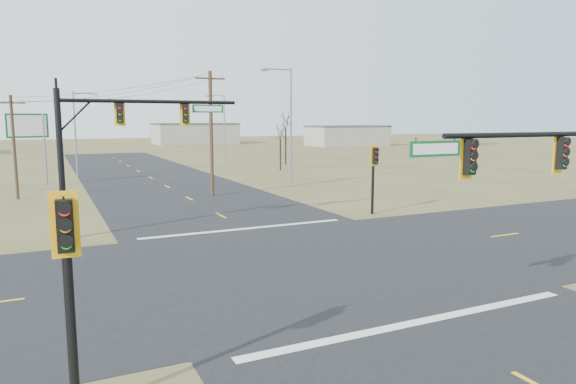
# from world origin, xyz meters

# --- Properties ---
(ground) EXTENTS (320.00, 320.00, 0.00)m
(ground) POSITION_xyz_m (0.00, 0.00, 0.00)
(ground) COLOR olive
(ground) RESTS_ON ground
(road_ew) EXTENTS (160.00, 14.00, 0.02)m
(road_ew) POSITION_xyz_m (0.00, 0.00, 0.01)
(road_ew) COLOR black
(road_ew) RESTS_ON ground
(road_ns) EXTENTS (14.00, 160.00, 0.02)m
(road_ns) POSITION_xyz_m (0.00, 0.00, 0.01)
(road_ns) COLOR black
(road_ns) RESTS_ON ground
(stop_bar_near) EXTENTS (12.00, 0.40, 0.01)m
(stop_bar_near) POSITION_xyz_m (0.00, -7.50, 0.03)
(stop_bar_near) COLOR silver
(stop_bar_near) RESTS_ON road_ns
(stop_bar_far) EXTENTS (12.00, 0.40, 0.01)m
(stop_bar_far) POSITION_xyz_m (0.00, 7.50, 0.03)
(stop_bar_far) COLOR silver
(stop_bar_far) RESTS_ON road_ns
(mast_arm_near) EXTENTS (10.33, 0.48, 6.30)m
(mast_arm_near) POSITION_xyz_m (5.23, -8.00, 4.61)
(mast_arm_near) COLOR black
(mast_arm_near) RESTS_ON ground
(mast_arm_far) EXTENTS (9.55, 0.53, 7.73)m
(mast_arm_far) POSITION_xyz_m (-6.52, 9.20, 5.55)
(mast_arm_far) COLOR black
(mast_arm_far) RESTS_ON ground
(pedestal_signal_ne) EXTENTS (0.57, 0.50, 4.56)m
(pedestal_signal_ne) POSITION_xyz_m (9.22, 8.22, 3.31)
(pedestal_signal_ne) COLOR black
(pedestal_signal_ne) RESTS_ON ground
(pedestal_signal_sw) EXTENTS (0.58, 0.51, 4.80)m
(pedestal_signal_sw) POSITION_xyz_m (-9.79, -8.45, 3.45)
(pedestal_signal_sw) COLOR black
(pedestal_signal_sw) RESTS_ON ground
(utility_pole_near) EXTENTS (2.44, 0.29, 9.98)m
(utility_pole_near) POSITION_xyz_m (2.09, 20.62, 5.17)
(utility_pole_near) COLOR #48321F
(utility_pole_near) RESTS_ON ground
(utility_pole_far) EXTENTS (1.97, 0.23, 8.04)m
(utility_pole_far) POSITION_xyz_m (-12.17, 25.56, 4.23)
(utility_pole_far) COLOR #48321F
(utility_pole_far) RESTS_ON ground
(highway_sign) EXTENTS (3.55, 0.71, 6.74)m
(highway_sign) POSITION_xyz_m (-11.37, 34.16, 4.71)
(highway_sign) COLOR gray
(highway_sign) RESTS_ON ground
(streetlight_a) EXTENTS (3.01, 0.37, 10.80)m
(streetlight_a) POSITION_xyz_m (10.13, 23.13, 6.06)
(streetlight_a) COLOR gray
(streetlight_a) RESTS_ON ground
(streetlight_b) EXTENTS (2.67, 0.26, 9.61)m
(streetlight_b) POSITION_xyz_m (12.40, 48.96, 5.39)
(streetlight_b) COLOR gray
(streetlight_b) RESTS_ON ground
(streetlight_c) EXTENTS (2.56, 0.42, 9.12)m
(streetlight_c) POSITION_xyz_m (-6.82, 39.68, 5.12)
(streetlight_c) COLOR gray
(streetlight_c) RESTS_ON ground
(bare_tree_c) EXTENTS (2.68, 2.68, 5.97)m
(bare_tree_c) POSITION_xyz_m (16.05, 37.86, 4.68)
(bare_tree_c) COLOR black
(bare_tree_c) RESTS_ON ground
(bare_tree_d) EXTENTS (3.82, 3.82, 7.72)m
(bare_tree_d) POSITION_xyz_m (20.04, 44.87, 6.22)
(bare_tree_d) COLOR black
(bare_tree_d) RESTS_ON ground
(warehouse_mid) EXTENTS (20.00, 12.00, 5.00)m
(warehouse_mid) POSITION_xyz_m (25.00, 110.00, 2.50)
(warehouse_mid) COLOR #9A9789
(warehouse_mid) RESTS_ON ground
(warehouse_right) EXTENTS (18.00, 10.00, 4.50)m
(warehouse_right) POSITION_xyz_m (55.00, 85.00, 2.25)
(warehouse_right) COLOR #9A9789
(warehouse_right) RESTS_ON ground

